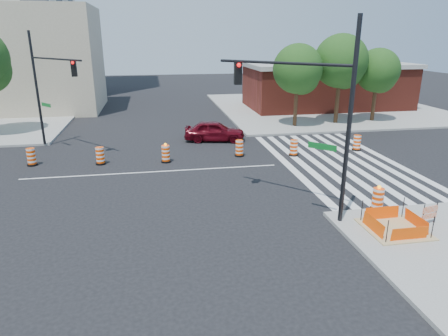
{
  "coord_description": "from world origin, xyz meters",
  "views": [
    {
      "loc": [
        0.19,
        -21.36,
        7.16
      ],
      "look_at": [
        3.26,
        -4.19,
        1.4
      ],
      "focal_mm": 32.0,
      "sensor_mm": 36.0,
      "label": 1
    }
  ],
  "objects": [
    {
      "name": "sidewalk_ne",
      "position": [
        18.0,
        18.0,
        0.07
      ],
      "size": [
        22.0,
        22.0,
        0.15
      ],
      "primitive_type": "cube",
      "color": "gray",
      "rests_on": "ground"
    },
    {
      "name": "median_drum_6",
      "position": [
        13.27,
        2.1,
        0.48
      ],
      "size": [
        0.6,
        0.6,
        1.02
      ],
      "color": "black",
      "rests_on": "ground"
    },
    {
      "name": "median_drum_4",
      "position": [
        5.38,
        2.18,
        0.48
      ],
      "size": [
        0.6,
        0.6,
        1.02
      ],
      "color": "black",
      "rests_on": "ground"
    },
    {
      "name": "pit_drum",
      "position": [
        9.27,
        -7.26,
        0.63
      ],
      "size": [
        0.58,
        0.58,
        1.15
      ],
      "color": "black",
      "rests_on": "ground"
    },
    {
      "name": "brick_storefront",
      "position": [
        18.0,
        18.0,
        2.32
      ],
      "size": [
        16.5,
        8.5,
        4.6
      ],
      "color": "maroon",
      "rests_on": "ground"
    },
    {
      "name": "crosswalk_east",
      "position": [
        10.95,
        0.0,
        0.01
      ],
      "size": [
        6.75,
        13.5,
        0.01
      ],
      "color": "silver",
      "rests_on": "ground"
    },
    {
      "name": "red_coupe",
      "position": [
        4.44,
        6.28,
        0.73
      ],
      "size": [
        4.52,
        2.51,
        1.45
      ],
      "primitive_type": "imported",
      "rotation": [
        0.0,
        0.0,
        1.38
      ],
      "color": "#550711",
      "rests_on": "ground"
    },
    {
      "name": "tree_north_e",
      "position": [
        19.14,
        10.48,
        4.22
      ],
      "size": [
        3.7,
        3.7,
        6.29
      ],
      "color": "#382314",
      "rests_on": "ground"
    },
    {
      "name": "median_drum_1",
      "position": [
        -6.93,
        2.45,
        0.48
      ],
      "size": [
        0.6,
        0.6,
        1.02
      ],
      "color": "black",
      "rests_on": "ground"
    },
    {
      "name": "median_drum_2",
      "position": [
        -3.02,
        1.99,
        0.48
      ],
      "size": [
        0.6,
        0.6,
        1.02
      ],
      "color": "black",
      "rests_on": "ground"
    },
    {
      "name": "median_drum_3",
      "position": [
        0.79,
        1.71,
        0.49
      ],
      "size": [
        0.6,
        0.6,
        1.18
      ],
      "color": "black",
      "rests_on": "ground"
    },
    {
      "name": "ground",
      "position": [
        0.0,
        0.0,
        0.0
      ],
      "size": [
        120.0,
        120.0,
        0.0
      ],
      "primitive_type": "plane",
      "color": "black",
      "rests_on": "ground"
    },
    {
      "name": "lane_centerline",
      "position": [
        0.0,
        0.0,
        0.01
      ],
      "size": [
        14.0,
        0.12,
        0.01
      ],
      "primitive_type": "cube",
      "color": "silver",
      "rests_on": "ground"
    },
    {
      "name": "beige_midrise",
      "position": [
        -12.0,
        22.0,
        5.0
      ],
      "size": [
        14.0,
        10.0,
        10.0
      ],
      "primitive_type": "cube",
      "color": "tan",
      "rests_on": "ground"
    },
    {
      "name": "excavation_pit",
      "position": [
        9.0,
        -9.0,
        0.22
      ],
      "size": [
        2.2,
        2.2,
        0.9
      ],
      "color": "tan",
      "rests_on": "ground"
    },
    {
      "name": "signal_pole_nw",
      "position": [
        -6.26,
        5.77,
        4.54
      ],
      "size": [
        3.77,
        4.29,
        7.39
      ],
      "rotation": [
        0.0,
        0.0,
        -0.85
      ],
      "color": "black",
      "rests_on": "ground"
    },
    {
      "name": "median_drum_5",
      "position": [
        8.76,
        1.67,
        0.48
      ],
      "size": [
        0.6,
        0.6,
        1.02
      ],
      "color": "black",
      "rests_on": "ground"
    },
    {
      "name": "tree_north_d",
      "position": [
        15.58,
        10.17,
        5.0
      ],
      "size": [
        4.38,
        4.38,
        7.44
      ],
      "color": "#382314",
      "rests_on": "ground"
    },
    {
      "name": "tree_north_c",
      "position": [
        11.72,
        9.64,
        4.49
      ],
      "size": [
        3.94,
        3.94,
        6.69
      ],
      "color": "#382314",
      "rests_on": "ground"
    },
    {
      "name": "barricade",
      "position": [
        10.6,
        -8.78,
        0.64
      ],
      "size": [
        0.74,
        0.19,
        0.89
      ],
      "rotation": [
        0.0,
        0.0,
        0.21
      ],
      "color": "#FD4805",
      "rests_on": "ground"
    },
    {
      "name": "signal_pole_se",
      "position": [
        6.18,
        -6.72,
        4.77
      ],
      "size": [
        4.23,
        4.26,
        7.77
      ],
      "rotation": [
        0.0,
        0.0,
        2.35
      ],
      "color": "black",
      "rests_on": "ground"
    }
  ]
}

